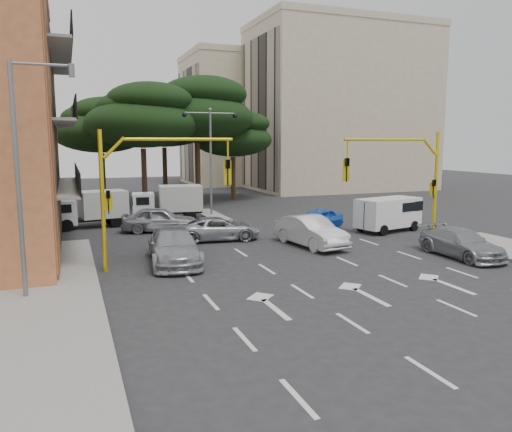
{
  "coord_description": "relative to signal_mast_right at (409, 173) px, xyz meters",
  "views": [
    {
      "loc": [
        -9.92,
        -19.61,
        5.5
      ],
      "look_at": [
        -0.68,
        4.81,
        1.6
      ],
      "focal_mm": 35.0,
      "sensor_mm": 36.0,
      "label": 1
    }
  ],
  "objects": [
    {
      "name": "car_silver_parked",
      "position": [
        0.8,
        -3.16,
        -3.21
      ],
      "size": [
        1.94,
        4.69,
        1.36
      ],
      "primitive_type": "imported",
      "rotation": [
        0.0,
        0.0,
        -0.01
      ],
      "color": "#93969A",
      "rests_on": "ground"
    },
    {
      "name": "box_truck_a",
      "position": [
        -15.47,
        12.01,
        -2.71
      ],
      "size": [
        5.01,
        2.74,
        2.34
      ],
      "primitive_type": null,
      "rotation": [
        0.0,
        0.0,
        1.73
      ],
      "color": "white",
      "rests_on": "ground"
    },
    {
      "name": "signal_mast_right",
      "position": [
        0.0,
        0.0,
        0.0
      ],
      "size": [
        5.79,
        0.37,
        6.0
      ],
      "color": "yellow",
      "rests_on": "ground"
    },
    {
      "name": "ground",
      "position": [
        -6.8,
        -1.99,
        -3.88
      ],
      "size": [
        120.0,
        120.0,
        0.0
      ],
      "primitive_type": "plane",
      "color": "#28282B",
      "rests_on": "ground"
    },
    {
      "name": "car_silver_cross_a",
      "position": [
        -8.91,
        5.01,
        -3.23
      ],
      "size": [
        4.91,
        2.69,
        1.3
      ],
      "primitive_type": "imported",
      "rotation": [
        0.0,
        0.0,
        1.45
      ],
      "color": "#AAADB3",
      "rests_on": "ground"
    },
    {
      "name": "apartment_beige_near",
      "position": [
        13.15,
        30.01,
        5.47
      ],
      "size": [
        20.2,
        12.15,
        18.7
      ],
      "color": "#C0B290",
      "rests_on": "ground"
    },
    {
      "name": "pine_left_far",
      "position": [
        -13.75,
        23.96,
        3.03
      ],
      "size": [
        8.32,
        8.32,
        9.3
      ],
      "color": "#382616",
      "rests_on": "ground"
    },
    {
      "name": "sidewalk_left",
      "position": [
        -18.3,
        -5.99,
        -3.81
      ],
      "size": [
        5.0,
        26.0,
        0.15
      ],
      "primitive_type": "cube",
      "color": "gray",
      "rests_on": "ground"
    },
    {
      "name": "pine_right",
      "position": [
        -1.75,
        23.96,
        2.33
      ],
      "size": [
        7.49,
        7.49,
        8.37
      ],
      "color": "#382616",
      "rests_on": "ground"
    },
    {
      "name": "car_silver_cross_b",
      "position": [
        -11.57,
        8.8,
        -3.11
      ],
      "size": [
        4.86,
        2.87,
        1.55
      ],
      "primitive_type": "imported",
      "rotation": [
        0.0,
        0.0,
        1.33
      ],
      "color": "#9D9FA4",
      "rests_on": "ground"
    },
    {
      "name": "median_strip",
      "position": [
        -6.8,
        14.01,
        -3.81
      ],
      "size": [
        1.4,
        6.0,
        0.15
      ],
      "primitive_type": "cube",
      "color": "gray",
      "rests_on": "ground"
    },
    {
      "name": "box_truck_b",
      "position": [
        -10.12,
        13.51,
        -2.68
      ],
      "size": [
        5.13,
        2.66,
        2.42
      ],
      "primitive_type": null,
      "rotation": [
        0.0,
        0.0,
        1.44
      ],
      "color": "white",
      "rests_on": "ground"
    },
    {
      "name": "pine_back",
      "position": [
        -7.75,
        26.96,
        3.72
      ],
      "size": [
        9.15,
        9.15,
        10.23
      ],
      "color": "#382616",
      "rests_on": "ground"
    },
    {
      "name": "pine_left_near",
      "position": [
        -10.75,
        19.96,
        3.72
      ],
      "size": [
        9.15,
        9.15,
        10.23
      ],
      "color": "#382616",
      "rests_on": "ground"
    },
    {
      "name": "car_blue_compact",
      "position": [
        -2.3,
        5.71,
        -3.2
      ],
      "size": [
        4.33,
        3.33,
        1.38
      ],
      "primitive_type": "imported",
      "rotation": [
        0.0,
        0.0,
        -1.08
      ],
      "color": "blue",
      "rests_on": "ground"
    },
    {
      "name": "pine_center",
      "position": [
        -5.75,
        21.96,
        4.41
      ],
      "size": [
        9.98,
        9.98,
        11.16
      ],
      "color": "#382616",
      "rests_on": "ground"
    },
    {
      "name": "apartment_beige_far",
      "position": [
        6.15,
        42.01,
        4.47
      ],
      "size": [
        16.2,
        12.15,
        16.7
      ],
      "color": "#C0B290",
      "rests_on": "ground"
    },
    {
      "name": "street_lamp_left",
      "position": [
        -18.1,
        -2.99,
        0.84
      ],
      "size": [
        2.08,
        0.2,
        8.0
      ],
      "color": "slate",
      "rests_on": "sidewalk_left"
    },
    {
      "name": "signal_mast_left",
      "position": [
        -13.61,
        0.0,
        0.0
      ],
      "size": [
        5.79,
        0.37,
        6.0
      ],
      "color": "yellow",
      "rests_on": "ground"
    },
    {
      "name": "car_silver_wagon",
      "position": [
        -12.34,
        0.55,
        -3.1
      ],
      "size": [
        2.75,
        5.58,
        1.56
      ],
      "primitive_type": "imported",
      "rotation": [
        0.0,
        0.0,
        -0.11
      ],
      "color": "#A4A6AC",
      "rests_on": "ground"
    },
    {
      "name": "street_lamp_center",
      "position": [
        -6.8,
        14.01,
        1.54
      ],
      "size": [
        4.16,
        0.36,
        7.77
      ],
      "color": "slate",
      "rests_on": "median_strip"
    },
    {
      "name": "car_white_hatch",
      "position": [
        -4.83,
        1.68,
        -3.09
      ],
      "size": [
        2.38,
        5.03,
        1.59
      ],
      "primitive_type": "imported",
      "rotation": [
        0.0,
        0.0,
        0.15
      ],
      "color": "silver",
      "rests_on": "ground"
    },
    {
      "name": "van_white",
      "position": [
        1.7,
        4.01,
        -2.84
      ],
      "size": [
        4.52,
        2.84,
        2.1
      ],
      "primitive_type": null,
      "rotation": [
        0.0,
        0.0,
        -1.33
      ],
      "color": "white",
      "rests_on": "ground"
    }
  ]
}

